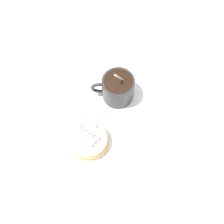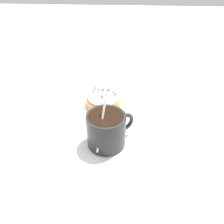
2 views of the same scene
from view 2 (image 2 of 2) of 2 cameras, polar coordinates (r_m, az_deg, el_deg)
ground_plane at (r=0.51m, az=-1.50°, el=-2.84°), size 3.00×3.00×0.00m
paper_napkin at (r=0.51m, az=-1.50°, el=-2.71°), size 0.28×0.27×0.00m
coffee_cup at (r=0.43m, az=-1.36°, el=-4.29°), size 0.08×0.10×0.11m
frosted_pastry at (r=0.56m, az=-2.17°, el=3.73°), size 0.09×0.09×0.05m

